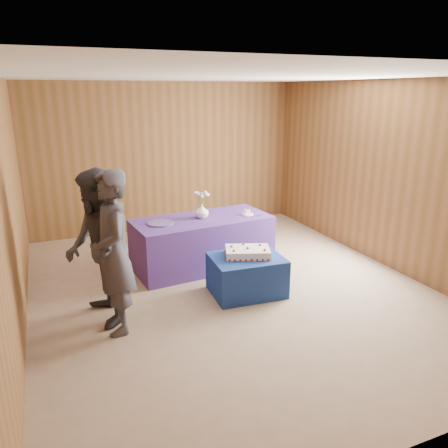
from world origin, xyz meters
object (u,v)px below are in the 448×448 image
cake_table (247,275)px  vase (202,211)px  guest_right (99,249)px  guest_left (113,253)px  serving_table (202,242)px  sheet_cake (248,252)px

cake_table → vase: 1.27m
vase → guest_right: bearing=-144.8°
guest_left → guest_right: 0.26m
serving_table → sheet_cake: serving_table is taller
vase → guest_right: 1.97m
serving_table → guest_right: 2.01m
serving_table → vase: 0.48m
serving_table → guest_left: size_ratio=1.12×
cake_table → guest_left: bearing=-167.7°
serving_table → guest_right: size_ratio=1.14×
vase → guest_right: (-1.61, -1.13, 0.03)m
cake_table → vase: bearing=104.4°
guest_right → guest_left: bearing=21.6°
serving_table → guest_right: (-1.60, -1.11, 0.50)m
guest_left → guest_right: (-0.12, 0.23, -0.01)m
guest_left → guest_right: bearing=-156.0°
cake_table → serving_table: 1.11m
serving_table → cake_table: bearing=-83.8°
vase → guest_left: 2.02m
guest_left → guest_right: size_ratio=1.01×
guest_left → cake_table: bearing=95.6°
guest_left → vase: bearing=129.4°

